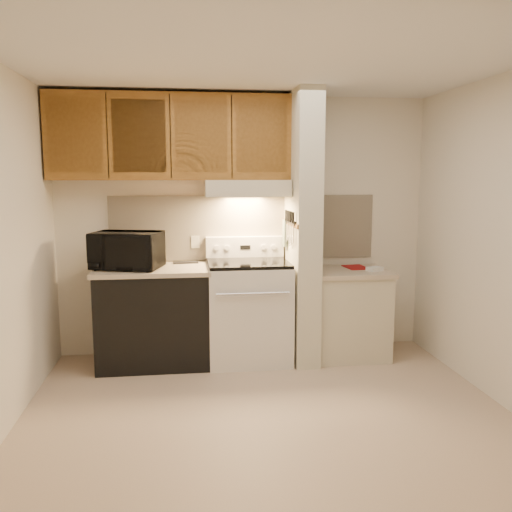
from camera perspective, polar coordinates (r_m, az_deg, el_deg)
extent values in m
plane|color=#C5AC92|center=(4.21, 1.11, -15.99)|extent=(3.60, 3.60, 0.00)
plane|color=white|center=(3.90, 1.22, 19.68)|extent=(3.60, 3.60, 0.00)
cube|color=silver|center=(5.34, -1.27, 3.19)|extent=(3.60, 2.50, 0.02)
cube|color=silver|center=(4.01, -25.20, 0.62)|extent=(0.02, 3.00, 2.50)
cube|color=silver|center=(4.50, 24.48, 1.43)|extent=(0.02, 3.00, 2.50)
cube|color=#F7E4C3|center=(5.33, -1.25, 3.02)|extent=(2.60, 0.02, 0.63)
cube|color=silver|center=(5.14, -0.82, -5.97)|extent=(0.76, 0.65, 0.92)
cube|color=black|center=(4.82, -0.37, -6.45)|extent=(0.50, 0.01, 0.30)
cylinder|color=silver|center=(4.73, -0.32, -3.99)|extent=(0.65, 0.02, 0.02)
cube|color=black|center=(5.04, -0.83, -0.74)|extent=(0.74, 0.64, 0.03)
cube|color=silver|center=(5.30, -1.19, 0.98)|extent=(0.76, 0.08, 0.20)
cube|color=black|center=(5.26, -1.14, 0.92)|extent=(0.10, 0.01, 0.04)
cylinder|color=silver|center=(5.23, -4.18, 0.86)|extent=(0.05, 0.02, 0.05)
cylinder|color=silver|center=(5.24, -3.09, 0.88)|extent=(0.05, 0.02, 0.05)
cylinder|color=silver|center=(5.28, 0.81, 0.95)|extent=(0.05, 0.02, 0.05)
cylinder|color=silver|center=(5.30, 1.88, 0.97)|extent=(0.05, 0.02, 0.05)
cube|color=black|center=(5.13, -10.70, -6.44)|extent=(1.00, 0.63, 0.87)
cube|color=#BDAB92|center=(5.03, -10.84, -1.42)|extent=(1.04, 0.67, 0.04)
cube|color=black|center=(5.22, -7.41, -0.68)|extent=(0.24, 0.10, 0.02)
cylinder|color=#1A5D56|center=(4.98, -12.88, -0.71)|extent=(0.12, 0.12, 0.11)
cube|color=beige|center=(5.30, -6.40, 1.47)|extent=(0.08, 0.01, 0.12)
imported|color=black|center=(5.00, -13.43, 0.58)|extent=(0.68, 0.54, 0.33)
cube|color=beige|center=(5.08, 4.91, 2.89)|extent=(0.22, 0.70, 2.50)
cube|color=#8E5C23|center=(5.05, 3.62, 3.44)|extent=(0.01, 0.70, 0.04)
cube|color=black|center=(5.00, 3.67, 3.62)|extent=(0.02, 0.42, 0.04)
cube|color=silver|center=(4.84, 3.91, 2.27)|extent=(0.01, 0.03, 0.16)
cylinder|color=black|center=(4.82, 3.93, 4.04)|extent=(0.02, 0.02, 0.10)
cube|color=silver|center=(4.92, 3.71, 2.26)|extent=(0.01, 0.04, 0.18)
cylinder|color=black|center=(4.92, 3.69, 4.13)|extent=(0.02, 0.02, 0.10)
cube|color=silver|center=(5.00, 3.55, 2.24)|extent=(0.01, 0.04, 0.20)
cylinder|color=black|center=(5.00, 3.52, 4.20)|extent=(0.02, 0.02, 0.10)
cube|color=silver|center=(5.07, 3.38, 2.55)|extent=(0.01, 0.04, 0.16)
cylinder|color=black|center=(5.06, 3.39, 4.25)|extent=(0.02, 0.02, 0.10)
cube|color=silver|center=(5.16, 3.19, 2.55)|extent=(0.01, 0.04, 0.18)
cylinder|color=black|center=(5.16, 3.18, 4.33)|extent=(0.02, 0.02, 0.10)
cube|color=slate|center=(5.22, 3.08, 2.44)|extent=(0.03, 0.11, 0.26)
cube|color=beige|center=(5.34, 9.64, -6.14)|extent=(0.70, 0.60, 0.81)
cube|color=#BDAB92|center=(5.25, 9.76, -1.64)|extent=(0.74, 0.64, 0.04)
cube|color=maroon|center=(5.37, 10.47, -1.17)|extent=(0.22, 0.29, 0.01)
cube|color=white|center=(5.22, 12.40, -1.34)|extent=(0.17, 0.15, 0.04)
cube|color=beige|center=(5.10, -1.01, 7.16)|extent=(0.78, 0.44, 0.15)
cube|color=beige|center=(4.89, -0.73, 6.58)|extent=(0.78, 0.04, 0.06)
cube|color=#8E5C23|center=(5.12, -8.95, 12.22)|extent=(2.18, 0.33, 0.77)
cube|color=#8E5C23|center=(5.05, -18.52, 11.95)|extent=(0.46, 0.01, 0.63)
cube|color=black|center=(5.00, -15.39, 12.11)|extent=(0.01, 0.01, 0.73)
cube|color=#8E5C23|center=(4.98, -12.21, 12.25)|extent=(0.46, 0.01, 0.63)
cube|color=black|center=(4.96, -9.00, 12.34)|extent=(0.01, 0.01, 0.73)
cube|color=#8E5C23|center=(4.96, -5.78, 12.40)|extent=(0.46, 0.01, 0.63)
cube|color=black|center=(4.98, -2.56, 12.42)|extent=(0.01, 0.01, 0.73)
cube|color=#8E5C23|center=(5.01, 0.61, 12.40)|extent=(0.46, 0.01, 0.63)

